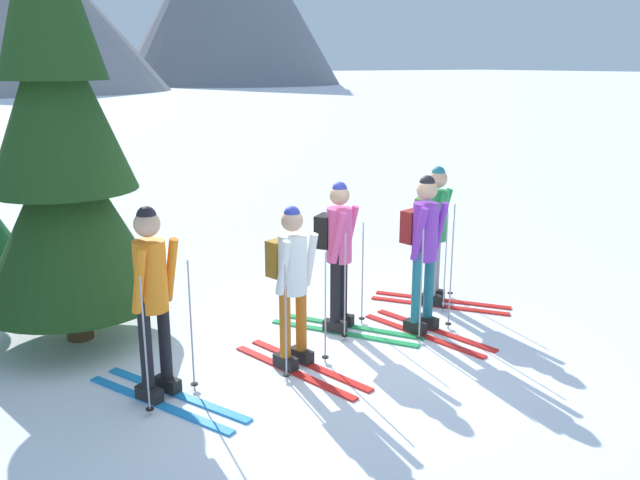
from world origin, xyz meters
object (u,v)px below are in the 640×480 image
(skier_in_orange, at_px, (153,296))
(skier_in_green, at_px, (435,228))
(skier_in_white, at_px, (292,279))
(pine_tree_mid, at_px, (61,143))
(skier_in_pink, at_px, (338,249))
(skier_in_purple, at_px, (424,245))

(skier_in_orange, bearing_deg, skier_in_green, 8.71)
(skier_in_white, distance_m, pine_tree_mid, 2.74)
(skier_in_pink, relative_size, skier_in_green, 0.98)
(skier_in_pink, bearing_deg, pine_tree_mid, 153.58)
(skier_in_pink, bearing_deg, skier_in_orange, -167.96)
(skier_in_green, relative_size, pine_tree_mid, 0.37)
(skier_in_white, height_order, skier_in_green, skier_in_green)
(skier_in_orange, height_order, skier_in_purple, skier_in_purple)
(skier_in_pink, relative_size, skier_in_purple, 0.96)
(skier_in_orange, xyz_separation_m, skier_in_pink, (2.23, 0.48, -0.02))
(skier_in_purple, bearing_deg, skier_in_orange, 179.10)
(pine_tree_mid, bearing_deg, skier_in_purple, -28.30)
(skier_in_pink, height_order, pine_tree_mid, pine_tree_mid)
(skier_in_purple, bearing_deg, skier_in_white, -179.28)
(skier_in_pink, distance_m, pine_tree_mid, 3.08)
(skier_in_white, xyz_separation_m, skier_in_pink, (0.89, 0.54, 0.04))
(skier_in_white, bearing_deg, skier_in_orange, 177.09)
(skier_in_white, bearing_deg, pine_tree_mid, 132.53)
(skier_in_white, distance_m, skier_in_pink, 1.04)
(skier_in_orange, distance_m, pine_tree_mid, 2.12)
(skier_in_orange, bearing_deg, skier_in_purple, -0.90)
(skier_in_white, xyz_separation_m, skier_in_green, (2.36, 0.63, 0.06))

